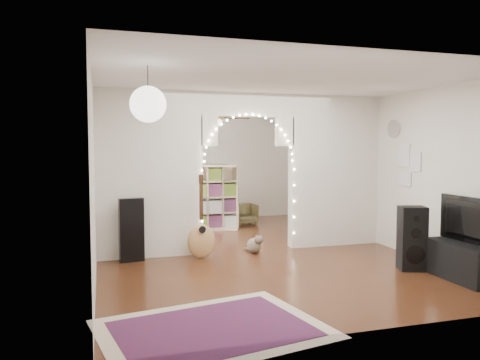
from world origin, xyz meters
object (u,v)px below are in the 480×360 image
object	(u,v)px
dining_table	(210,192)
dining_chair_left	(160,224)
floor_speaker	(412,238)
media_console	(462,262)
acoustic_guitar	(201,228)
dining_chair_right	(245,214)
bookcase	(206,197)

from	to	relation	value
dining_table	dining_chair_left	bearing A→B (deg)	-131.08
floor_speaker	media_console	bearing A→B (deg)	-46.73
acoustic_guitar	dining_chair_right	size ratio (longest dim) A/B	2.23
floor_speaker	dining_table	distance (m)	5.65
dining_chair_right	dining_chair_left	bearing A→B (deg)	-156.70
acoustic_guitar	bookcase	world-z (taller)	bookcase
media_console	dining_chair_right	bearing A→B (deg)	105.95
media_console	dining_chair_left	size ratio (longest dim) A/B	1.80
dining_table	dining_chair_right	size ratio (longest dim) A/B	2.39
dining_chair_left	dining_chair_right	xyz separation A→B (m)	(2.10, 1.01, -0.02)
acoustic_guitar	dining_table	world-z (taller)	acoustic_guitar
acoustic_guitar	media_console	size ratio (longest dim) A/B	1.14
bookcase	dining_chair_right	xyz separation A→B (m)	(1.01, 0.43, -0.47)
floor_speaker	bookcase	xyz separation A→B (m)	(-2.12, 4.18, 0.24)
bookcase	dining_chair_left	bearing A→B (deg)	-131.79
floor_speaker	bookcase	bearing A→B (deg)	134.93
floor_speaker	dining_chair_left	distance (m)	4.82
acoustic_guitar	floor_speaker	xyz separation A→B (m)	(2.78, -1.58, -0.04)
acoustic_guitar	dining_table	distance (m)	3.93
dining_chair_left	bookcase	bearing A→B (deg)	13.43
floor_speaker	media_console	world-z (taller)	floor_speaker
acoustic_guitar	bookcase	distance (m)	2.69
dining_chair_left	media_console	bearing A→B (deg)	-65.19
acoustic_guitar	media_console	xyz separation A→B (m)	(3.08, -2.22, -0.25)
dining_table	bookcase	bearing A→B (deg)	-108.73
bookcase	floor_speaker	bearing A→B (deg)	-43.11
floor_speaker	bookcase	world-z (taller)	bookcase
bookcase	dining_table	distance (m)	1.24
bookcase	dining_table	bearing A→B (deg)	93.18
bookcase	dining_table	world-z (taller)	bookcase
media_console	dining_table	bearing A→B (deg)	109.88
acoustic_guitar	media_console	world-z (taller)	acoustic_guitar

